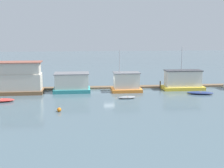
{
  "coord_description": "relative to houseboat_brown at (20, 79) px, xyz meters",
  "views": [
    {
      "loc": [
        -5.28,
        -51.59,
        10.3
      ],
      "look_at": [
        0.0,
        -1.0,
        1.4
      ],
      "focal_mm": 50.0,
      "sensor_mm": 36.0,
      "label": 1
    }
  ],
  "objects": [
    {
      "name": "houseboat_brown",
      "position": [
        0.0,
        0.0,
        0.0
      ],
      "size": [
        7.25,
        3.6,
        5.22
      ],
      "color": "brown",
      "rests_on": "ground_plane"
    },
    {
      "name": "mooring_post_near_right",
      "position": [
        26.52,
        2.22,
        -1.43
      ],
      "size": [
        0.25,
        0.25,
        2.07
      ],
      "primitive_type": "cylinder",
      "color": "#846B4C",
      "rests_on": "ground_plane"
    },
    {
      "name": "houseboat_yellow",
      "position": [
        27.49,
        0.86,
        -0.91
      ],
      "size": [
        7.17,
        3.34,
        7.41
      ],
      "color": "gold",
      "rests_on": "ground_plane"
    },
    {
      "name": "buoy_orange",
      "position": [
        6.95,
        -12.24,
        -2.19
      ],
      "size": [
        0.55,
        0.55,
        0.55
      ],
      "primitive_type": "sphere",
      "color": "orange",
      "rests_on": "ground_plane"
    },
    {
      "name": "ground_plane",
      "position": [
        14.92,
        0.48,
        -2.46
      ],
      "size": [
        200.0,
        200.0,
        0.0
      ],
      "primitive_type": "plane",
      "color": "#475B66"
    },
    {
      "name": "dock_walkway",
      "position": [
        14.92,
        3.28,
        -2.31
      ],
      "size": [
        59.6,
        1.62,
        0.3
      ],
      "primitive_type": "cube",
      "color": "brown",
      "rests_on": "ground_plane"
    },
    {
      "name": "houseboat_teal",
      "position": [
        8.27,
        0.67,
        -0.94
      ],
      "size": [
        6.08,
        4.0,
        3.19
      ],
      "color": "teal",
      "rests_on": "ground_plane"
    },
    {
      "name": "dinghy_navy",
      "position": [
        28.94,
        -3.58,
        -2.24
      ],
      "size": [
        4.37,
        2.38,
        0.45
      ],
      "color": "navy",
      "rests_on": "ground_plane"
    },
    {
      "name": "mooring_post_far_right",
      "position": [
        23.84,
        2.22,
        -1.82
      ],
      "size": [
        0.23,
        0.23,
        1.28
      ],
      "primitive_type": "cylinder",
      "color": "brown",
      "rests_on": "ground_plane"
    },
    {
      "name": "dinghy_grey",
      "position": [
        16.7,
        -5.43,
        -2.29
      ],
      "size": [
        2.85,
        1.47,
        0.35
      ],
      "color": "gray",
      "rests_on": "ground_plane"
    },
    {
      "name": "mooring_post_far_left",
      "position": [
        28.9,
        2.22,
        -1.84
      ],
      "size": [
        0.2,
        0.2,
        1.25
      ],
      "primitive_type": "cylinder",
      "color": "#846B4C",
      "rests_on": "ground_plane"
    },
    {
      "name": "houseboat_orange",
      "position": [
        17.42,
        0.03,
        -0.96
      ],
      "size": [
        5.02,
        3.51,
        7.05
      ],
      "color": "orange",
      "rests_on": "ground_plane"
    },
    {
      "name": "dinghy_red",
      "position": [
        -1.71,
        -5.81,
        -2.23
      ],
      "size": [
        3.75,
        1.64,
        0.47
      ],
      "color": "red",
      "rests_on": "ground_plane"
    }
  ]
}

